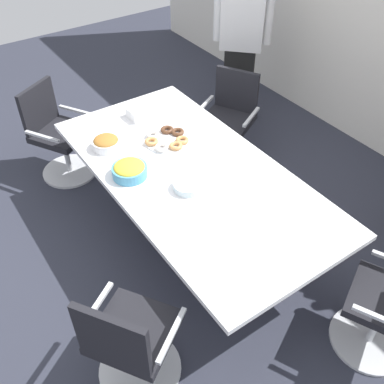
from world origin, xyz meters
TOP-DOWN VIEW (x-y plane):
  - ground_plane at (0.00, 0.00)m, footprint 10.00×10.00m
  - conference_table at (0.00, 0.00)m, footprint 2.40×1.20m
  - office_chair_0 at (-1.51, -0.51)m, footprint 0.74×0.74m
  - office_chair_1 at (0.78, -0.98)m, footprint 0.75×0.75m
  - office_chair_3 at (-0.78, 0.98)m, footprint 0.73×0.73m
  - person_standing_0 at (-1.36, 1.57)m, footprint 0.49×0.48m
  - snack_bowl_pretzels at (-0.63, -0.38)m, footprint 0.22×0.22m
  - snack_bowl_chips_yellow at (-0.22, -0.40)m, footprint 0.26×0.26m
  - donut_platter at (-0.44, 0.06)m, footprint 0.36×0.36m
  - plate_stack at (0.14, -0.13)m, footprint 0.21×0.21m
  - napkin_pile at (-0.88, 0.05)m, footprint 0.17×0.17m

SIDE VIEW (x-z plane):
  - ground_plane at x=0.00m, z-range -0.01..0.00m
  - office_chair_0 at x=-1.51m, z-range -0.05..0.86m
  - office_chair_1 at x=0.78m, z-range -0.05..0.86m
  - office_chair_3 at x=-0.78m, z-range -0.05..0.86m
  - conference_table at x=0.00m, z-range 0.25..1.00m
  - donut_platter at x=-0.44m, z-range 0.75..0.79m
  - plate_stack at x=0.14m, z-range 0.75..0.80m
  - napkin_pile at x=-0.88m, z-range 0.75..0.83m
  - snack_bowl_pretzels at x=-0.63m, z-range 0.75..0.85m
  - snack_bowl_chips_yellow at x=-0.22m, z-range 0.75..0.86m
  - person_standing_0 at x=-1.36m, z-range 0.04..1.79m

